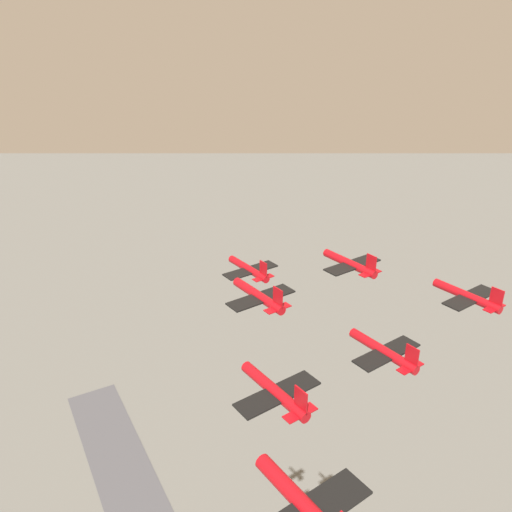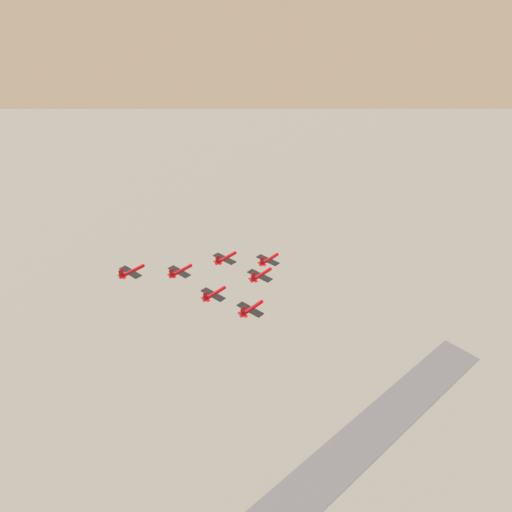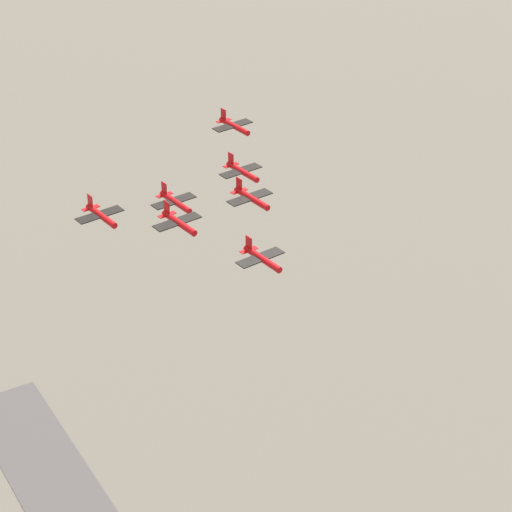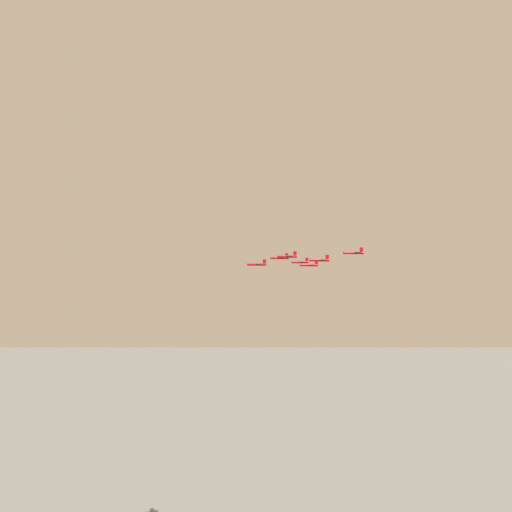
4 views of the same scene
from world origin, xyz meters
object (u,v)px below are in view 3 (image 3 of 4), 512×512
Objects in this scene: jet_2 at (178,222)px; jet_4 at (174,201)px; jet_1 at (251,198)px; jet_0 at (261,258)px; jet_6 at (233,126)px; jet_5 at (100,215)px; jet_3 at (241,171)px.

jet_2 reaches higher than jet_4.
jet_1 is at bearing 120.47° from jet_4.
jet_1 is (12.92, 9.99, 3.80)m from jet_0.
jet_2 is 43.46m from jet_6.
jet_0 is 1.00× the size of jet_1.
jet_5 is 43.80m from jet_6.
jet_1 is at bearing -120.47° from jet_0.
jet_3 reaches higher than jet_4.
jet_0 is 16.80m from jet_2.
jet_1 is at bearing -180.00° from jet_2.
jet_4 is at bearing 180.00° from jet_5.
jet_4 is at bearing 29.54° from jet_6.
jet_2 is 16.43m from jet_5.
jet_6 is at bearing -150.46° from jet_4.
jet_1 reaches higher than jet_4.
jet_4 is at bearing -90.00° from jet_0.
jet_6 is (28.28, 3.83, 5.04)m from jet_4.
jet_0 is 1.00× the size of jet_6.
jet_2 reaches higher than jet_3.
jet_0 is 1.00× the size of jet_3.
jet_1 is 28.59m from jet_5.
jet_4 is (12.92, 9.99, -4.12)m from jet_2.
jet_3 is 16.66m from jet_4.
jet_6 is (12.92, 9.99, 3.21)m from jet_3.
jet_6 is (38.75, 29.96, 4.88)m from jet_0.
jet_3 is (25.83, 19.97, 1.67)m from jet_0.
jet_0 is 1.00× the size of jet_2.
jet_5 is 1.00× the size of jet_6.
jet_6 reaches higher than jet_1.
jet_2 is 1.00× the size of jet_3.
jet_5 is at bearing -0.00° from jet_4.
jet_6 is at bearing -120.47° from jet_1.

